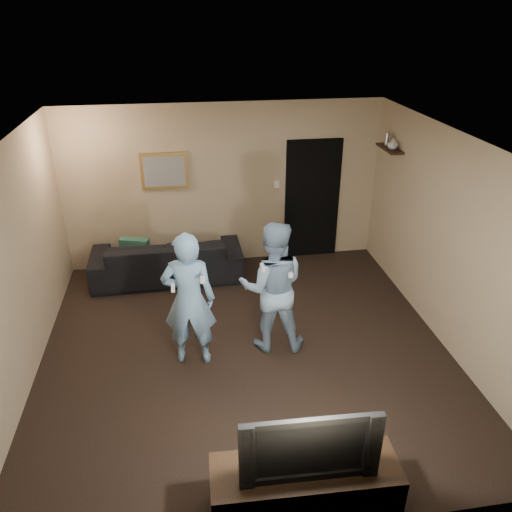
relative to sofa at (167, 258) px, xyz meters
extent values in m
plane|color=black|center=(0.96, -2.03, -0.34)|extent=(5.00, 5.00, 0.00)
cube|color=silver|center=(0.96, -2.03, 2.26)|extent=(5.00, 5.00, 0.04)
cube|color=tan|center=(0.96, 0.47, 0.96)|extent=(5.00, 0.04, 2.60)
cube|color=tan|center=(0.96, -4.53, 0.96)|extent=(5.00, 0.04, 2.60)
cube|color=tan|center=(-1.54, -2.03, 0.96)|extent=(0.04, 5.00, 2.60)
cube|color=tan|center=(3.46, -2.03, 0.96)|extent=(0.04, 5.00, 2.60)
imported|color=black|center=(0.00, 0.00, 0.00)|extent=(2.32, 0.93, 0.67)
cube|color=#164435|center=(-0.47, 0.00, 0.14)|extent=(0.46, 0.27, 0.44)
cube|color=olive|center=(0.06, 0.45, 1.26)|extent=(0.72, 0.05, 0.57)
cube|color=slate|center=(0.06, 0.42, 1.26)|extent=(0.62, 0.01, 0.47)
cube|color=black|center=(2.41, 0.44, 0.66)|extent=(0.90, 0.06, 2.00)
cube|color=silver|center=(1.81, 0.45, 0.96)|extent=(0.08, 0.02, 0.12)
cube|color=black|center=(3.35, -0.23, 1.65)|extent=(0.20, 0.60, 0.03)
imported|color=#ADADB2|center=(3.35, -0.31, 1.75)|extent=(0.19, 0.19, 0.16)
cylinder|color=#B6B6BB|center=(3.35, -0.09, 1.76)|extent=(0.06, 0.06, 0.18)
cube|color=black|center=(1.14, -4.32, -0.09)|extent=(1.57, 0.55, 0.55)
imported|color=black|center=(1.14, -4.32, 0.51)|extent=(1.11, 0.18, 0.64)
imported|color=#76A5CD|center=(0.29, -2.11, 0.51)|extent=(0.67, 0.49, 1.69)
cube|color=white|center=(0.13, -2.33, 0.81)|extent=(0.04, 0.14, 0.04)
cube|color=white|center=(0.45, -2.33, 0.88)|extent=(0.05, 0.09, 0.05)
imported|color=#7F9CB8|center=(1.30, -1.97, 0.50)|extent=(0.90, 0.75, 1.68)
cube|color=white|center=(1.14, -2.19, 0.90)|extent=(0.04, 0.14, 0.04)
cube|color=white|center=(1.46, -2.19, 0.78)|extent=(0.05, 0.09, 0.05)
camera|label=1|loc=(0.30, -7.05, 3.55)|focal=35.00mm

